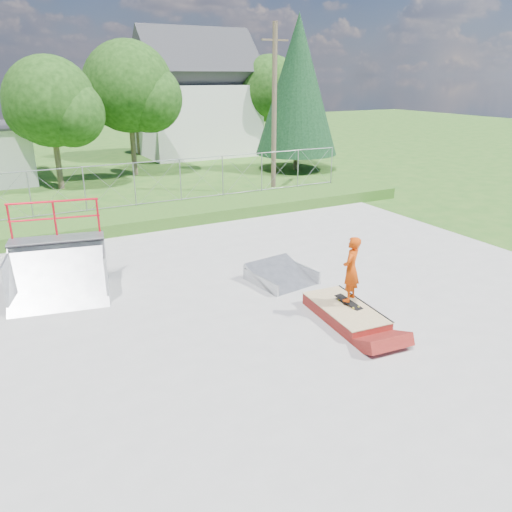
% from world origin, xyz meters
% --- Properties ---
extents(ground, '(120.00, 120.00, 0.00)m').
position_xyz_m(ground, '(0.00, 0.00, 0.00)').
color(ground, '#285A19').
rests_on(ground, ground).
extents(concrete_pad, '(20.00, 16.00, 0.04)m').
position_xyz_m(concrete_pad, '(0.00, 0.00, 0.02)').
color(concrete_pad, '#9C9C99').
rests_on(concrete_pad, ground).
extents(grass_berm, '(24.00, 3.00, 0.50)m').
position_xyz_m(grass_berm, '(0.00, 9.50, 0.25)').
color(grass_berm, '#285A19').
rests_on(grass_berm, ground).
extents(grind_box, '(1.32, 2.41, 0.35)m').
position_xyz_m(grind_box, '(1.95, -1.19, 0.17)').
color(grind_box, maroon).
rests_on(grind_box, concrete_pad).
extents(quarter_pipe, '(2.81, 2.52, 2.46)m').
position_xyz_m(quarter_pipe, '(-4.01, 3.36, 1.23)').
color(quarter_pipe, gray).
rests_on(quarter_pipe, concrete_pad).
extents(flat_bank_ramp, '(1.79, 1.88, 0.48)m').
position_xyz_m(flat_bank_ramp, '(1.76, 1.52, 0.24)').
color(flat_bank_ramp, gray).
rests_on(flat_bank_ramp, concrete_pad).
extents(skateboard, '(0.32, 0.82, 0.13)m').
position_xyz_m(skateboard, '(2.11, -1.11, 0.39)').
color(skateboard, black).
rests_on(skateboard, grind_box).
extents(skater, '(0.70, 0.64, 1.62)m').
position_xyz_m(skater, '(2.11, -1.11, 1.20)').
color(skater, '#C13B07').
rests_on(skater, grind_box).
extents(chain_link_fence, '(20.00, 0.06, 1.80)m').
position_xyz_m(chain_link_fence, '(0.00, 10.50, 1.40)').
color(chain_link_fence, gray).
rests_on(chain_link_fence, grass_berm).
extents(gable_house, '(8.40, 6.08, 8.94)m').
position_xyz_m(gable_house, '(9.00, 26.00, 3.84)').
color(gable_house, white).
rests_on(gable_house, ground).
extents(utility_pole, '(0.24, 0.24, 8.00)m').
position_xyz_m(utility_pole, '(7.50, 12.00, 4.00)').
color(utility_pole, brown).
rests_on(utility_pole, ground).
extents(tree_left_near, '(4.76, 4.48, 6.65)m').
position_xyz_m(tree_left_near, '(-1.75, 17.83, 4.24)').
color(tree_left_near, brown).
rests_on(tree_left_near, ground).
extents(tree_center, '(5.44, 5.12, 7.60)m').
position_xyz_m(tree_center, '(2.78, 19.81, 4.85)').
color(tree_center, brown).
rests_on(tree_center, ground).
extents(tree_right_far, '(5.10, 4.80, 7.12)m').
position_xyz_m(tree_right_far, '(14.27, 23.82, 4.54)').
color(tree_right_far, brown).
rests_on(tree_right_far, ground).
extents(tree_back_mid, '(4.08, 3.84, 5.70)m').
position_xyz_m(tree_back_mid, '(5.21, 27.86, 3.63)').
color(tree_back_mid, brown).
rests_on(tree_back_mid, ground).
extents(conifer_tree, '(5.04, 5.04, 9.10)m').
position_xyz_m(conifer_tree, '(12.00, 17.00, 5.05)').
color(conifer_tree, brown).
rests_on(conifer_tree, ground).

